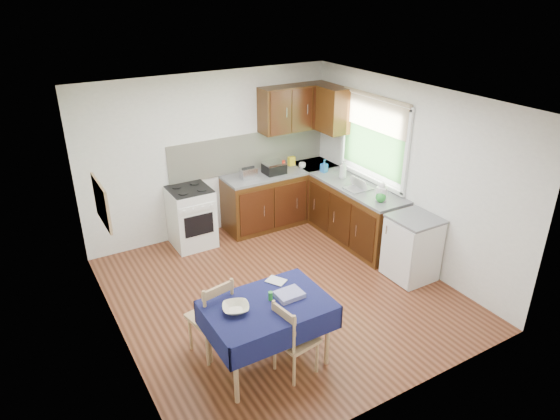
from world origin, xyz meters
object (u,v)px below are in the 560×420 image
chair_far (213,315)px  toaster (248,173)px  dining_table (268,312)px  dish_rack (358,188)px  chair_near (293,337)px  sandwich_press (274,168)px  kettle (382,192)px

chair_far → toaster: 2.93m
dining_table → dish_rack: bearing=41.4°
dish_rack → dining_table: bearing=-150.3°
dining_table → chair_far: bearing=141.5°
chair_near → toaster: toaster is taller
sandwich_press → kettle: bearing=-47.3°
chair_near → sandwich_press: (1.55, 3.07, 0.54)m
toaster → dining_table: bearing=-113.2°
toaster → chair_far: bearing=-124.3°
chair_far → dish_rack: dish_rack is taller
toaster → dish_rack: size_ratio=0.66×
dish_rack → kettle: size_ratio=1.43×
sandwich_press → dish_rack: size_ratio=0.85×
chair_near → toaster: 3.29m
dining_table → kettle: bearing=32.8°
dining_table → kettle: (2.44, 1.14, 0.37)m
chair_far → toaster: (1.65, 2.37, 0.49)m
sandwich_press → dish_rack: bearing=-40.1°
chair_near → kettle: (2.30, 1.39, 0.56)m
chair_far → dining_table: bearing=123.1°
kettle → dining_table: bearing=-154.9°
toaster → sandwich_press: (0.46, 0.01, 0.00)m
chair_far → chair_near: (0.56, -0.69, -0.04)m
chair_far → dish_rack: (2.84, 1.18, 0.43)m
chair_far → dish_rack: 3.11m
kettle → dish_rack: bearing=92.4°
chair_far → sandwich_press: sandwich_press is taller
dining_table → chair_far: (-0.42, 0.44, -0.15)m
chair_far → sandwich_press: (2.11, 2.38, 0.50)m
chair_far → chair_near: 0.89m
chair_near → kettle: size_ratio=3.28×
chair_far → dish_rack: bearing=-168.0°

